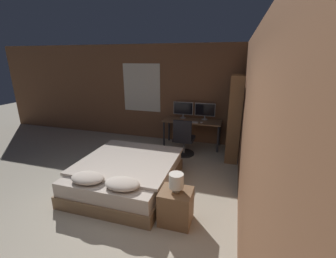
{
  "coord_description": "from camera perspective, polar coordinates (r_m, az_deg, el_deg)",
  "views": [
    {
      "loc": [
        1.53,
        -2.19,
        2.33
      ],
      "look_at": [
        0.11,
        2.58,
        0.75
      ],
      "focal_mm": 24.0,
      "sensor_mm": 36.0,
      "label": 1
    }
  ],
  "objects": [
    {
      "name": "monitor_right",
      "position": [
        6.13,
        9.37,
        4.72
      ],
      "size": [
        0.55,
        0.16,
        0.45
      ],
      "color": "#B7B7BC",
      "rests_on": "desk"
    },
    {
      "name": "wall_back",
      "position": [
        6.38,
        2.44,
        8.79
      ],
      "size": [
        12.0,
        0.08,
        2.7
      ],
      "color": "brown",
      "rests_on": "ground_plane"
    },
    {
      "name": "bedside_lamp",
      "position": [
        3.23,
        2.1,
        -13.02
      ],
      "size": [
        0.21,
        0.21,
        0.27
      ],
      "color": "gray",
      "rests_on": "nightstand"
    },
    {
      "name": "computer_mouse",
      "position": [
        5.83,
        8.51,
        1.64
      ],
      "size": [
        0.07,
        0.05,
        0.04
      ],
      "color": "#B7B7BC",
      "rests_on": "desk"
    },
    {
      "name": "nightstand",
      "position": [
        3.46,
        2.02,
        -19.08
      ],
      "size": [
        0.46,
        0.41,
        0.52
      ],
      "color": "brown",
      "rests_on": "ground_plane"
    },
    {
      "name": "office_chair",
      "position": [
        5.55,
        3.96,
        -3.01
      ],
      "size": [
        0.52,
        0.52,
        0.94
      ],
      "color": "black",
      "rests_on": "ground_plane"
    },
    {
      "name": "monitor_left",
      "position": [
        6.23,
        3.87,
        5.13
      ],
      "size": [
        0.55,
        0.16,
        0.45
      ],
      "color": "#B7B7BC",
      "rests_on": "desk"
    },
    {
      "name": "bed",
      "position": [
        4.35,
        -10.41,
        -11.15
      ],
      "size": [
        1.71,
        1.98,
        0.59
      ],
      "color": "#846647",
      "rests_on": "ground_plane"
    },
    {
      "name": "bookshelf",
      "position": [
        5.36,
        16.58,
        3.11
      ],
      "size": [
        0.29,
        0.79,
        1.97
      ],
      "color": "brown",
      "rests_on": "ground_plane"
    },
    {
      "name": "wall_side_right",
      "position": [
        3.82,
        19.53,
        1.75
      ],
      "size": [
        0.06,
        12.0,
        2.7
      ],
      "color": "brown",
      "rests_on": "ground_plane"
    },
    {
      "name": "keyboard",
      "position": [
        5.87,
        5.85,
        1.78
      ],
      "size": [
        0.37,
        0.13,
        0.02
      ],
      "color": "#B7B7BC",
      "rests_on": "desk"
    },
    {
      "name": "ground_plane",
      "position": [
        3.54,
        -15.11,
        -24.19
      ],
      "size": [
        20.0,
        20.0,
        0.0
      ],
      "primitive_type": "plane",
      "color": "#B2A893"
    },
    {
      "name": "desk",
      "position": [
        6.08,
        6.16,
        1.35
      ],
      "size": [
        1.54,
        0.59,
        0.73
      ],
      "color": "#846042",
      "rests_on": "ground_plane"
    }
  ]
}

